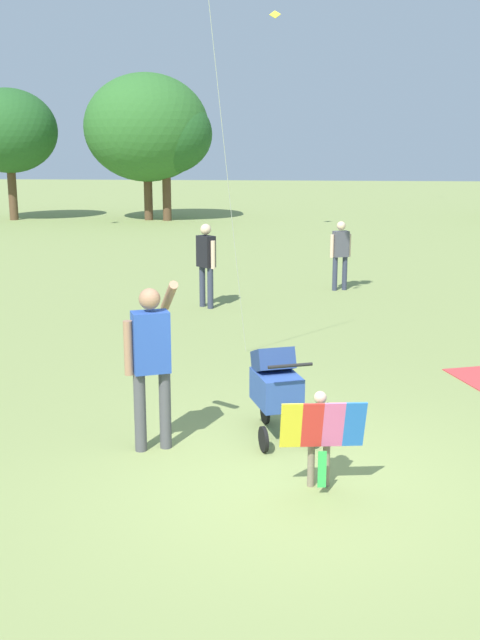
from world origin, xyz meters
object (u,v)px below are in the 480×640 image
person_adult_flyer (151,354)px  person_sitting_far (206,259)px  stroller (276,384)px  child_with_butterfly_kite (320,430)px  person_red_shirt (341,250)px

person_adult_flyer → person_sitting_far: 7.20m
stroller → person_adult_flyer: bearing=-159.2°
child_with_butterfly_kite → stroller: bearing=110.2°
child_with_butterfly_kite → stroller: 1.38m
person_red_shirt → person_sitting_far: 3.42m
person_red_shirt → stroller: bearing=-96.8°
stroller → person_red_shirt: bearing=83.2°
stroller → person_sitting_far: 6.92m
child_with_butterfly_kite → person_adult_flyer: person_adult_flyer is taller
person_adult_flyer → stroller: (1.29, 0.49, -0.46)m
child_with_butterfly_kite → person_sitting_far: 8.29m
child_with_butterfly_kite → person_sitting_far: bearing=105.0°
child_with_butterfly_kite → person_adult_flyer: 2.00m
person_adult_flyer → person_red_shirt: bearing=75.8°
person_adult_flyer → person_red_shirt: 9.56m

